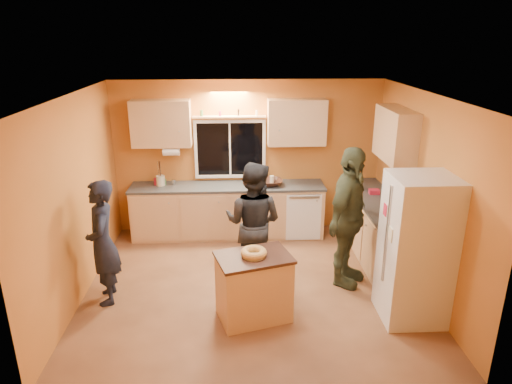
{
  "coord_description": "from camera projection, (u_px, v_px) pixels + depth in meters",
  "views": [
    {
      "loc": [
        -0.23,
        -5.53,
        3.31
      ],
      "look_at": [
        0.06,
        0.4,
        1.23
      ],
      "focal_mm": 32.0,
      "sensor_mm": 36.0,
      "label": 1
    }
  ],
  "objects": [
    {
      "name": "person_left",
      "position": [
        103.0,
        243.0,
        5.72
      ],
      "size": [
        0.51,
        0.66,
        1.63
      ],
      "primitive_type": "imported",
      "rotation": [
        0.0,
        0.0,
        -1.36
      ],
      "color": "black",
      "rests_on": "ground"
    },
    {
      "name": "ground",
      "position": [
        253.0,
        285.0,
        6.32
      ],
      "size": [
        4.5,
        4.5,
        0.0
      ],
      "primitive_type": "plane",
      "color": "brown",
      "rests_on": "ground"
    },
    {
      "name": "room_shell",
      "position": [
        260.0,
        165.0,
        6.18
      ],
      "size": [
        4.54,
        4.04,
        2.61
      ],
      "color": "#C47432",
      "rests_on": "ground"
    },
    {
      "name": "bundt_pastry",
      "position": [
        254.0,
        253.0,
        5.33
      ],
      "size": [
        0.31,
        0.31,
        0.09
      ],
      "primitive_type": "torus",
      "color": "#D8AF58",
      "rests_on": "island"
    },
    {
      "name": "mixing_bowl",
      "position": [
        270.0,
        182.0,
        7.6
      ],
      "size": [
        0.43,
        0.43,
        0.1
      ],
      "primitive_type": "imported",
      "rotation": [
        0.0,
        0.0,
        0.07
      ],
      "color": "black",
      "rests_on": "back_counter"
    },
    {
      "name": "potted_plant",
      "position": [
        393.0,
        214.0,
        6.06
      ],
      "size": [
        0.3,
        0.28,
        0.27
      ],
      "primitive_type": "imported",
      "rotation": [
        0.0,
        0.0,
        0.36
      ],
      "color": "gray",
      "rests_on": "right_counter"
    },
    {
      "name": "island",
      "position": [
        254.0,
        287.0,
        5.48
      ],
      "size": [
        0.99,
        0.8,
        0.83
      ],
      "rotation": [
        0.0,
        0.0,
        0.29
      ],
      "color": "tan",
      "rests_on": "ground"
    },
    {
      "name": "person_center",
      "position": [
        253.0,
        223.0,
        6.22
      ],
      "size": [
        1.02,
        0.92,
        1.71
      ],
      "primitive_type": "imported",
      "rotation": [
        0.0,
        0.0,
        2.75
      ],
      "color": "black",
      "rests_on": "ground"
    },
    {
      "name": "person_right",
      "position": [
        348.0,
        218.0,
        6.09
      ],
      "size": [
        1.01,
        1.21,
        1.94
      ],
      "primitive_type": "imported",
      "rotation": [
        0.0,
        0.0,
        1.0
      ],
      "color": "#303622",
      "rests_on": "ground"
    },
    {
      "name": "right_counter",
      "position": [
        383.0,
        237.0,
        6.73
      ],
      "size": [
        0.62,
        1.84,
        0.9
      ],
      "color": "tan",
      "rests_on": "ground"
    },
    {
      "name": "red_box",
      "position": [
        374.0,
        192.0,
        7.2
      ],
      "size": [
        0.17,
        0.13,
        0.07
      ],
      "primitive_type": "cube",
      "rotation": [
        0.0,
        0.0,
        -0.08
      ],
      "color": "#B61C35",
      "rests_on": "right_counter"
    },
    {
      "name": "refrigerator",
      "position": [
        416.0,
        249.0,
        5.36
      ],
      "size": [
        0.72,
        0.7,
        1.8
      ],
      "primitive_type": "cube",
      "color": "silver",
      "rests_on": "ground"
    },
    {
      "name": "back_counter",
      "position": [
        249.0,
        210.0,
        7.77
      ],
      "size": [
        4.23,
        0.62,
        0.9
      ],
      "color": "tan",
      "rests_on": "ground"
    },
    {
      "name": "utensil_crock",
      "position": [
        161.0,
        181.0,
        7.57
      ],
      "size": [
        0.14,
        0.14,
        0.17
      ],
      "primitive_type": "cylinder",
      "color": "beige",
      "rests_on": "back_counter"
    }
  ]
}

